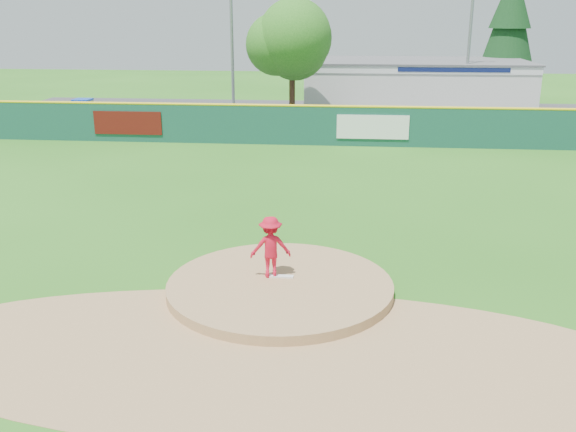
# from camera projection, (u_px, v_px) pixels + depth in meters

# --- Properties ---
(ground) EXTENTS (120.00, 120.00, 0.00)m
(ground) POSITION_uv_depth(u_px,v_px,m) (280.00, 291.00, 15.66)
(ground) COLOR #286B19
(ground) RESTS_ON ground
(pitchers_mound) EXTENTS (5.50, 5.50, 0.50)m
(pitchers_mound) POSITION_uv_depth(u_px,v_px,m) (280.00, 291.00, 15.66)
(pitchers_mound) COLOR #9E774C
(pitchers_mound) RESTS_ON ground
(pitching_rubber) EXTENTS (0.60, 0.15, 0.04)m
(pitching_rubber) POSITION_uv_depth(u_px,v_px,m) (281.00, 276.00, 15.87)
(pitching_rubber) COLOR white
(pitching_rubber) RESTS_ON pitchers_mound
(infield_dirt_arc) EXTENTS (15.40, 15.40, 0.01)m
(infield_dirt_arc) POSITION_uv_depth(u_px,v_px,m) (264.00, 353.00, 12.82)
(infield_dirt_arc) COLOR #9E774C
(infield_dirt_arc) RESTS_ON ground
(parking_lot) EXTENTS (44.00, 16.00, 0.02)m
(parking_lot) POSITION_uv_depth(u_px,v_px,m) (326.00, 117.00, 41.25)
(parking_lot) COLOR #38383A
(parking_lot) RESTS_ON ground
(pitcher) EXTENTS (1.10, 0.77, 1.55)m
(pitcher) POSITION_uv_depth(u_px,v_px,m) (271.00, 247.00, 15.70)
(pitcher) COLOR red
(pitcher) RESTS_ON pitchers_mound
(van) EXTENTS (5.27, 3.01, 1.39)m
(van) POSITION_uv_depth(u_px,v_px,m) (410.00, 122.00, 35.34)
(van) COLOR white
(van) RESTS_ON parking_lot
(pool_building_grp) EXTENTS (15.20, 8.20, 3.31)m
(pool_building_grp) POSITION_uv_depth(u_px,v_px,m) (415.00, 84.00, 44.93)
(pool_building_grp) COLOR silver
(pool_building_grp) RESTS_ON ground
(fence_banners) EXTENTS (16.25, 0.04, 1.20)m
(fence_banners) POSITION_uv_depth(u_px,v_px,m) (248.00, 125.00, 32.68)
(fence_banners) COLOR #59120C
(fence_banners) RESTS_ON ground
(playground_slide) EXTENTS (1.01, 2.83, 1.56)m
(playground_slide) POSITION_uv_depth(u_px,v_px,m) (83.00, 112.00, 38.30)
(playground_slide) COLOR blue
(playground_slide) RESTS_ON ground
(outfield_fence) EXTENTS (40.00, 0.14, 2.07)m
(outfield_fence) POSITION_uv_depth(u_px,v_px,m) (319.00, 124.00, 32.39)
(outfield_fence) COLOR #16483C
(outfield_fence) RESTS_ON ground
(deciduous_tree) EXTENTS (5.60, 5.60, 7.36)m
(deciduous_tree) POSITION_uv_depth(u_px,v_px,m) (292.00, 46.00, 38.16)
(deciduous_tree) COLOR #382314
(deciduous_tree) RESTS_ON ground
(conifer_tree) EXTENTS (4.40, 4.40, 9.50)m
(conifer_tree) POSITION_uv_depth(u_px,v_px,m) (510.00, 25.00, 46.90)
(conifer_tree) COLOR #382314
(conifer_tree) RESTS_ON ground
(light_pole_left) EXTENTS (1.75, 0.25, 11.00)m
(light_pole_left) POSITION_uv_depth(u_px,v_px,m) (231.00, 19.00, 39.97)
(light_pole_left) COLOR gray
(light_pole_left) RESTS_ON ground
(light_pole_right) EXTENTS (1.75, 0.25, 10.00)m
(light_pole_right) POSITION_uv_depth(u_px,v_px,m) (471.00, 28.00, 40.63)
(light_pole_right) COLOR gray
(light_pole_right) RESTS_ON ground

